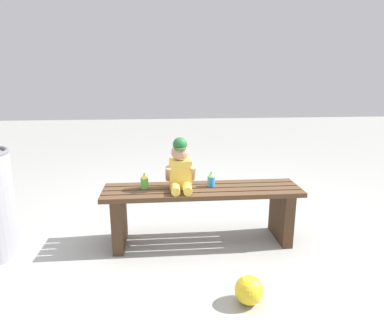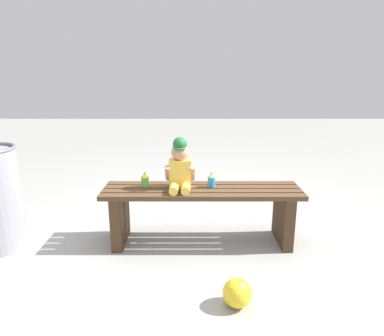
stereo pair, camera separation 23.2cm
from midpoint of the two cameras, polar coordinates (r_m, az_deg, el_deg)
name	(u,v)px [view 1 (the left image)]	position (r m, az deg, el deg)	size (l,w,h in m)	color
ground_plane	(202,241)	(2.89, -0.71, -12.01)	(16.00, 16.00, 0.00)	#999993
park_bench	(202,206)	(2.76, -0.74, -6.33)	(1.55, 0.39, 0.46)	#513823
child_figure	(180,167)	(2.65, -4.44, 0.16)	(0.23, 0.27, 0.40)	#F2C64C
sippy_cup_left	(144,181)	(2.73, -10.30, -2.21)	(0.06, 0.06, 0.12)	#66CC4C
sippy_cup_right	(211,180)	(2.73, 0.78, -1.95)	(0.06, 0.06, 0.12)	#338CE5
toy_ball	(249,290)	(2.17, 6.26, -19.52)	(0.17, 0.17, 0.17)	yellow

